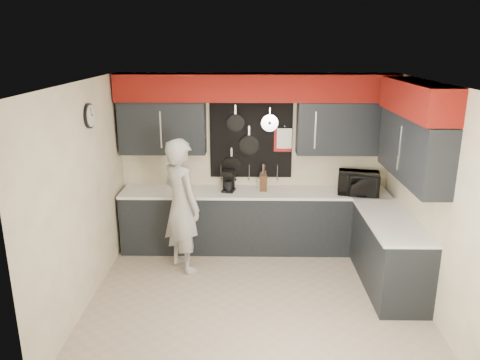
{
  "coord_description": "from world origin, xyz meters",
  "views": [
    {
      "loc": [
        -0.1,
        -5.08,
        3.03
      ],
      "look_at": [
        -0.19,
        0.5,
        1.37
      ],
      "focal_mm": 35.0,
      "sensor_mm": 36.0,
      "label": 1
    }
  ],
  "objects_px": {
    "coffee_maker": "(229,180)",
    "person": "(182,206)",
    "microwave": "(358,183)",
    "knife_block": "(263,183)",
    "utensil_crock": "(263,184)"
  },
  "relations": [
    {
      "from": "utensil_crock",
      "to": "person",
      "type": "xyz_separation_m",
      "value": [
        -1.11,
        -0.69,
        -0.09
      ]
    },
    {
      "from": "coffee_maker",
      "to": "person",
      "type": "height_order",
      "value": "person"
    },
    {
      "from": "microwave",
      "to": "person",
      "type": "distance_m",
      "value": 2.54
    },
    {
      "from": "person",
      "to": "utensil_crock",
      "type": "bearing_deg",
      "value": -100.0
    },
    {
      "from": "utensil_crock",
      "to": "coffee_maker",
      "type": "bearing_deg",
      "value": -175.85
    },
    {
      "from": "knife_block",
      "to": "utensil_crock",
      "type": "distance_m",
      "value": 0.04
    },
    {
      "from": "microwave",
      "to": "utensil_crock",
      "type": "distance_m",
      "value": 1.37
    },
    {
      "from": "knife_block",
      "to": "utensil_crock",
      "type": "height_order",
      "value": "knife_block"
    },
    {
      "from": "coffee_maker",
      "to": "person",
      "type": "relative_size",
      "value": 0.17
    },
    {
      "from": "utensil_crock",
      "to": "microwave",
      "type": "bearing_deg",
      "value": -5.65
    },
    {
      "from": "knife_block",
      "to": "person",
      "type": "height_order",
      "value": "person"
    },
    {
      "from": "microwave",
      "to": "knife_block",
      "type": "xyz_separation_m",
      "value": [
        -1.36,
        0.11,
        -0.04
      ]
    },
    {
      "from": "knife_block",
      "to": "person",
      "type": "distance_m",
      "value": 1.3
    },
    {
      "from": "microwave",
      "to": "coffee_maker",
      "type": "relative_size",
      "value": 1.84
    },
    {
      "from": "microwave",
      "to": "knife_block",
      "type": "distance_m",
      "value": 1.36
    }
  ]
}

